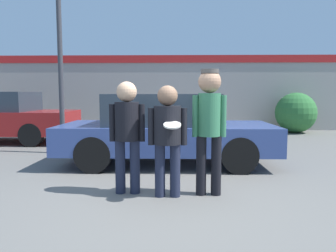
{
  "coord_description": "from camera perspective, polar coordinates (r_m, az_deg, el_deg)",
  "views": [
    {
      "loc": [
        0.15,
        -4.7,
        1.5
      ],
      "look_at": [
        0.02,
        0.21,
        1.01
      ],
      "focal_mm": 35.0,
      "sensor_mm": 36.0,
      "label": 1
    }
  ],
  "objects": [
    {
      "name": "person_middle_with_frisbee",
      "position": [
        4.68,
        -0.08,
        -0.86
      ],
      "size": [
        0.56,
        0.58,
        1.61
      ],
      "color": "#1E2338",
      "rests_on": "ground"
    },
    {
      "name": "storefront_building",
      "position": [
        13.5,
        0.86,
        5.91
      ],
      "size": [
        24.0,
        0.22,
        3.03
      ],
      "color": "gray",
      "rests_on": "ground"
    },
    {
      "name": "shrub",
      "position": [
        13.36,
        21.37,
        2.17
      ],
      "size": [
        1.53,
        1.53,
        1.53
      ],
      "color": "#2D6B33",
      "rests_on": "ground"
    },
    {
      "name": "ground_plane",
      "position": [
        4.94,
        -0.32,
        -11.98
      ],
      "size": [
        56.0,
        56.0,
        0.0
      ],
      "primitive_type": "plane",
      "color": "#66635E"
    },
    {
      "name": "parked_car_near",
      "position": [
        6.96,
        -0.39,
        -0.46
      ],
      "size": [
        4.44,
        1.97,
        1.49
      ],
      "color": "#334784",
      "rests_on": "ground"
    },
    {
      "name": "person_left",
      "position": [
        4.88,
        -7.14,
        -0.24
      ],
      "size": [
        0.53,
        0.36,
        1.67
      ],
      "color": "#1E2338",
      "rests_on": "ground"
    },
    {
      "name": "person_right",
      "position": [
        4.79,
        7.19,
        1.18
      ],
      "size": [
        0.49,
        0.33,
        1.84
      ],
      "color": "black",
      "rests_on": "ground"
    }
  ]
}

